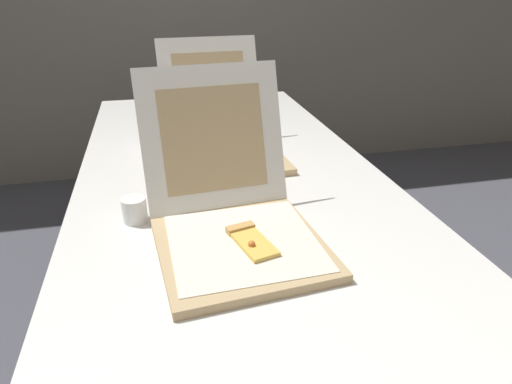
# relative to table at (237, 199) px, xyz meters

# --- Properties ---
(table) EXTENTS (0.95, 2.30, 0.74)m
(table) POSITION_rel_table_xyz_m (0.00, 0.00, 0.00)
(table) COLOR silver
(table) RESTS_ON ground
(pizza_box_front) EXTENTS (0.41, 0.51, 0.37)m
(pizza_box_front) POSITION_rel_table_xyz_m (-0.06, -0.30, 0.10)
(pizza_box_front) COLOR tan
(pizza_box_front) RESTS_ON table
(pizza_box_middle) EXTENTS (0.40, 0.51, 0.37)m
(pizza_box_middle) POSITION_rel_table_xyz_m (0.00, 0.26, 0.10)
(pizza_box_middle) COLOR tan
(pizza_box_middle) RESTS_ON table
(cup_white_near_center) EXTENTS (0.06, 0.06, 0.06)m
(cup_white_near_center) POSITION_rel_table_xyz_m (-0.29, -0.15, 0.08)
(cup_white_near_center) COLOR white
(cup_white_near_center) RESTS_ON table
(cup_white_far) EXTENTS (0.06, 0.06, 0.06)m
(cup_white_far) POSITION_rel_table_xyz_m (-0.25, 0.40, 0.08)
(cup_white_far) COLOR white
(cup_white_far) RESTS_ON table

